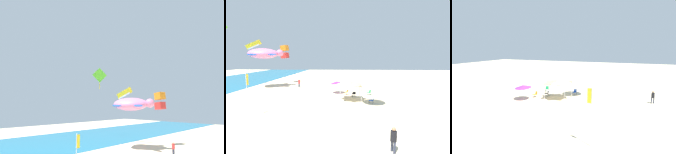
{
  "view_description": "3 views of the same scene",
  "coord_description": "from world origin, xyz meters",
  "views": [
    {
      "loc": [
        -16.62,
        -4.36,
        6.83
      ],
      "look_at": [
        3.53,
        14.84,
        10.55
      ],
      "focal_mm": 33.04,
      "sensor_mm": 36.0,
      "label": 1
    },
    {
      "loc": [
        -20.26,
        0.04,
        5.86
      ],
      "look_at": [
        0.08,
        1.14,
        3.42
      ],
      "focal_mm": 24.55,
      "sensor_mm": 36.0,
      "label": 2
    },
    {
      "loc": [
        -8.59,
        21.81,
        7.24
      ],
      "look_at": [
        0.36,
        -1.01,
        3.04
      ],
      "focal_mm": 28.75,
      "sensor_mm": 36.0,
      "label": 3
    }
  ],
  "objects": [
    {
      "name": "folding_chair_left_of_tent",
      "position": [
        -0.45,
        -3.37,
        0.47
      ],
      "size": [
        0.7,
        0.76,
        0.82
      ],
      "rotation": [
        0.0,
        0.0,
        2.8
      ],
      "color": "black",
      "rests_on": "ground"
    },
    {
      "name": "banner_flag",
      "position": [
        -5.93,
        9.81,
        2.66
      ],
      "size": [
        0.36,
        0.06,
        4.46
      ],
      "color": "silver",
      "rests_on": "ground"
    },
    {
      "name": "beach_umbrella",
      "position": [
        5.32,
        1.67,
        1.86
      ],
      "size": [
        2.25,
        2.26,
        2.17
      ],
      "color": "silver",
      "rests_on": "ground"
    },
    {
      "name": "folding_chair_facing_ocean",
      "position": [
        4.42,
        -0.03,
        0.47
      ],
      "size": [
        0.75,
        0.8,
        0.82
      ],
      "rotation": [
        0.0,
        0.0,
        2.63
      ],
      "color": "black",
      "rests_on": "ground"
    },
    {
      "name": "folding_chair_near_cooler",
      "position": [
        3.1,
        -1.16,
        0.47
      ],
      "size": [
        0.72,
        0.65,
        0.82
      ],
      "rotation": [
        0.0,
        0.0,
        1.79
      ],
      "color": "black",
      "rests_on": "ground"
    },
    {
      "name": "ground",
      "position": [
        0.0,
        0.0,
        -0.05
      ],
      "size": [
        120.0,
        120.0,
        0.1
      ],
      "primitive_type": "cube",
      "color": "beige"
    },
    {
      "name": "cooler_box",
      "position": [
        3.68,
        -2.77,
        0.2
      ],
      "size": [
        0.43,
        0.63,
        0.4
      ],
      "color": "white",
      "rests_on": "ground"
    },
    {
      "name": "canopy_tent",
      "position": [
        1.02,
        -0.56,
        2.48
      ],
      "size": [
        3.06,
        2.89,
        2.78
      ],
      "rotation": [
        0.0,
        0.0,
        0.0
      ],
      "color": "#B7B7BC",
      "rests_on": "ground"
    },
    {
      "name": "folding_chair_right_of_tent",
      "position": [
        4.38,
        -3.69,
        0.47
      ],
      "size": [
        0.69,
        0.76,
        0.82
      ],
      "rotation": [
        0.0,
        0.0,
        3.48
      ],
      "color": "black",
      "rests_on": "ground"
    },
    {
      "name": "person_watching_sky",
      "position": [
        -11.09,
        -2.93,
        0.97
      ],
      "size": [
        0.43,
        0.39,
        1.66
      ],
      "rotation": [
        0.0,
        0.0,
        0.28
      ],
      "color": "#33384C",
      "rests_on": "ground"
    }
  ]
}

